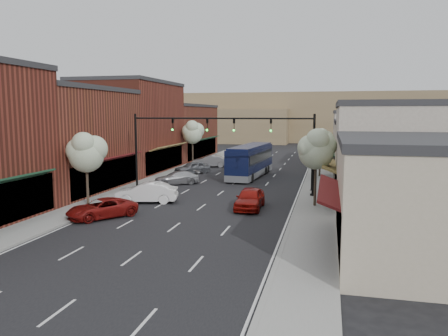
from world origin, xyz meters
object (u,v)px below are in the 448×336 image
Objects in this scene: coach_bus at (251,160)px; parked_car_d at (192,168)px; lamp_post_far at (317,145)px; parked_car_e at (210,161)px; tree_left_near at (86,152)px; signal_mast_right at (285,142)px; tree_right_near at (317,148)px; parked_car_a at (102,208)px; signal_mast_left at (160,140)px; tree_right_far at (321,141)px; red_hatchback at (250,198)px; parked_car_c at (177,178)px; parked_car_b at (146,193)px; tree_left_far at (193,132)px; lamp_post_near at (312,159)px.

coach_bus reaches higher than parked_car_d.
parked_car_e is at bearing -171.69° from lamp_post_far.
tree_left_near reaches higher than lamp_post_far.
signal_mast_right reaches higher than coach_bus.
tree_right_near is 1.27× the size of parked_car_a.
lamp_post_far reaches higher than parked_car_a.
signal_mast_left reaches higher than tree_right_near.
lamp_post_far is at bearing 74.82° from parked_car_d.
parked_car_a is at bearing -45.52° from parked_car_d.
tree_right_far is 1.15× the size of parked_car_a.
lamp_post_far is at bearing 91.30° from tree_right_near.
red_hatchback is (11.89, 2.39, -3.44)m from tree_left_near.
parked_car_c is (-13.80, 7.76, -3.80)m from tree_right_near.
coach_bus reaches higher than parked_car_e.
parked_car_b is 16.69m from parked_car_d.
parked_car_a is at bearing -84.71° from tree_left_far.
tree_right_far is at bearing 90.00° from tree_right_near.
tree_left_far is at bearing 132.34° from parked_car_a.
signal_mast_left is at bearing -12.08° from parked_car_e.
parked_car_b is at bearing 118.11° from parked_car_a.
parked_car_d is (-0.61, 22.08, 0.08)m from parked_car_a.
parked_car_d is (-9.84, 16.95, -0.05)m from red_hatchback.
parked_car_b reaches higher than parked_car_c.
parked_car_a is (-11.21, -10.79, -3.97)m from signal_mast_right.
lamp_post_near is 16.68m from parked_car_d.
lamp_post_far is at bearing 7.30° from tree_left_far.
coach_bus is at bearing 58.76° from signal_mast_left.
parked_car_e is at bearing 149.78° from parked_car_c.
tree_right_far is at bearing 129.64° from parked_car_b.
parked_car_b is (-10.36, -5.35, -3.81)m from signal_mast_right.
lamp_post_far is 11.79m from coach_bus.
parked_car_a is at bearing -89.85° from signal_mast_left.
parked_car_c is 14.29m from parked_car_e.
lamp_post_far is at bearing 56.14° from signal_mast_left.
signal_mast_left is 8.48m from tree_left_near.
red_hatchback is at bearing -63.26° from tree_left_far.
parked_car_d is at bearing 147.90° from lamp_post_near.
signal_mast_right is 21.75m from parked_car_e.
coach_bus is (9.05, 18.64, -2.39)m from tree_left_near.
parked_car_a is 1.05× the size of parked_car_c.
coach_bus reaches higher than parked_car_c.
lamp_post_near is at bearing 48.95° from signal_mast_right.
parked_car_c is 1.05× the size of parked_car_d.
lamp_post_near is 13.51m from parked_car_c.
lamp_post_near is at bearing -93.31° from tree_right_far.
tree_left_far is 1.38× the size of lamp_post_far.
signal_mast_right reaches higher than tree_left_near.
red_hatchback is (-4.71, -17.61, -3.21)m from tree_right_far.
red_hatchback reaches higher than parked_car_c.
parked_car_e reaches higher than parked_car_c.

